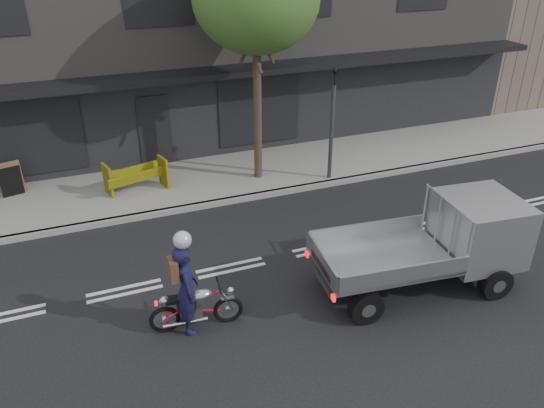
{
  "coord_description": "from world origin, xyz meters",
  "views": [
    {
      "loc": [
        -2.77,
        -9.77,
        7.03
      ],
      "look_at": [
        1.22,
        0.5,
        1.2
      ],
      "focal_mm": 35.0,
      "sensor_mm": 36.0,
      "label": 1
    }
  ],
  "objects": [
    {
      "name": "ground",
      "position": [
        0.0,
        0.0,
        0.0
      ],
      "size": [
        80.0,
        80.0,
        0.0
      ],
      "primitive_type": "plane",
      "color": "black",
      "rests_on": "ground"
    },
    {
      "name": "kerb",
      "position": [
        0.0,
        3.1,
        0.07
      ],
      "size": [
        32.0,
        0.2,
        0.15
      ],
      "primitive_type": "cube",
      "color": "gray",
      "rests_on": "ground"
    },
    {
      "name": "flatbed_ute",
      "position": [
        4.52,
        -2.21,
        1.16
      ],
      "size": [
        4.54,
        2.21,
        2.03
      ],
      "rotation": [
        0.0,
        0.0,
        -0.1
      ],
      "color": "black",
      "rests_on": "ground"
    },
    {
      "name": "motorcycle",
      "position": [
        -1.2,
        -1.67,
        0.49
      ],
      "size": [
        1.84,
        0.53,
        0.95
      ],
      "rotation": [
        0.0,
        0.0,
        -0.12
      ],
      "color": "black",
      "rests_on": "ground"
    },
    {
      "name": "sandwich_board",
      "position": [
        -4.75,
        5.43,
        0.61
      ],
      "size": [
        0.66,
        0.52,
        0.93
      ],
      "primitive_type": null,
      "rotation": [
        0.0,
        0.0,
        0.24
      ],
      "color": "black",
      "rests_on": "sidewalk"
    },
    {
      "name": "building_main",
      "position": [
        0.0,
        11.3,
        4.0
      ],
      "size": [
        26.0,
        10.0,
        8.0
      ],
      "primitive_type": "cube",
      "color": "slate",
      "rests_on": "ground"
    },
    {
      "name": "rider",
      "position": [
        -1.35,
        -1.67,
        0.94
      ],
      "size": [
        0.53,
        0.73,
        1.88
      ],
      "primitive_type": "imported",
      "rotation": [
        0.0,
        0.0,
        1.45
      ],
      "color": "#161438",
      "rests_on": "ground"
    },
    {
      "name": "sidewalk",
      "position": [
        0.0,
        4.7,
        0.07
      ],
      "size": [
        32.0,
        3.2,
        0.15
      ],
      "primitive_type": "cube",
      "color": "gray",
      "rests_on": "ground"
    },
    {
      "name": "traffic_light_pole",
      "position": [
        4.2,
        3.35,
        1.65
      ],
      "size": [
        0.12,
        0.12,
        3.5
      ],
      "color": "#2D2D30",
      "rests_on": "ground"
    },
    {
      "name": "construction_barrier",
      "position": [
        -1.41,
        4.33,
        0.63
      ],
      "size": [
        1.82,
        1.11,
        0.95
      ],
      "primitive_type": null,
      "rotation": [
        0.0,
        0.0,
        0.27
      ],
      "color": "yellow",
      "rests_on": "sidewalk"
    }
  ]
}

